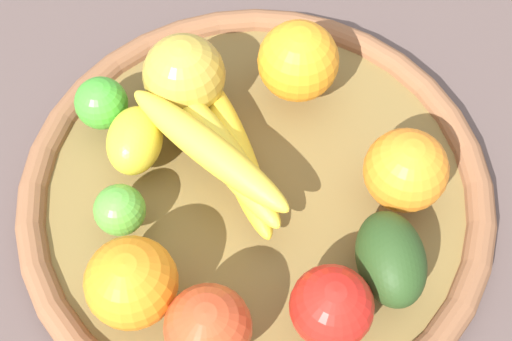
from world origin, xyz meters
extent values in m
plane|color=brown|center=(0.00, 0.00, 0.00)|extent=(2.40, 2.40, 0.00)
cylinder|color=brown|center=(0.00, 0.00, 0.01)|extent=(0.42, 0.42, 0.02)
torus|color=brown|center=(0.00, 0.00, 0.02)|extent=(0.43, 0.43, 0.03)
ellipsoid|color=yellow|center=(0.02, 0.02, 0.05)|extent=(0.17, 0.12, 0.03)
ellipsoid|color=yellow|center=(0.01, 0.03, 0.06)|extent=(0.15, 0.15, 0.03)
ellipsoid|color=yellow|center=(0.00, 0.04, 0.07)|extent=(0.12, 0.17, 0.03)
sphere|color=gold|center=(0.08, 0.08, 0.07)|extent=(0.11, 0.11, 0.08)
sphere|color=red|center=(-0.11, -0.08, 0.06)|extent=(0.08, 0.08, 0.07)
ellipsoid|color=yellow|center=(0.01, 0.11, 0.06)|extent=(0.07, 0.05, 0.05)
sphere|color=orange|center=(0.11, -0.02, 0.07)|extent=(0.08, 0.08, 0.08)
sphere|color=orange|center=(0.02, -0.13, 0.07)|extent=(0.10, 0.10, 0.07)
sphere|color=green|center=(0.04, 0.15, 0.06)|extent=(0.07, 0.07, 0.05)
sphere|color=#C54322|center=(-0.15, 0.01, 0.07)|extent=(0.09, 0.09, 0.07)
sphere|color=orange|center=(-0.13, 0.07, 0.07)|extent=(0.08, 0.08, 0.07)
ellipsoid|color=#27441B|center=(-0.06, -0.12, 0.06)|extent=(0.09, 0.08, 0.06)
sphere|color=#57AA38|center=(-0.06, 0.10, 0.05)|extent=(0.06, 0.06, 0.04)
camera|label=1|loc=(-0.29, -0.06, 0.56)|focal=47.87mm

